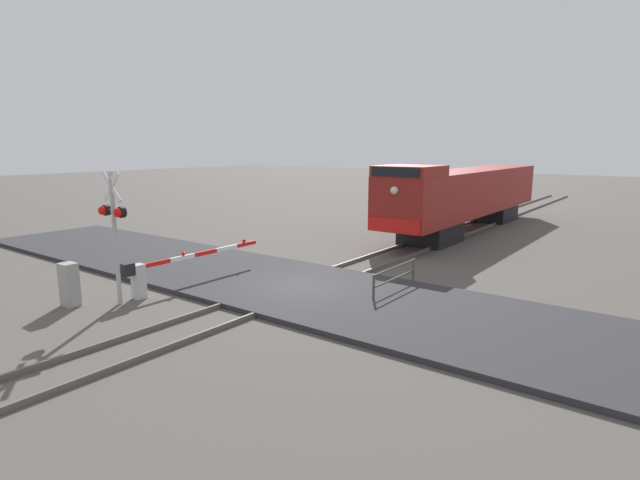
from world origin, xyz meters
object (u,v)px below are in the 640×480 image
Objects in this scene: crossing_gate at (159,270)px; locomotive at (466,194)px; guard_railing at (395,276)px; utility_cabinet at (69,285)px; crossing_signal at (113,222)px.

locomotive is at bearing 79.03° from crossing_gate.
crossing_gate is 2.09× the size of guard_railing.
locomotive is at bearing 77.59° from utility_cabinet.
locomotive is 21.40m from utility_cabinet.
utility_cabinet reaches higher than crossing_gate.
guard_railing is at bearing 44.19° from crossing_signal.
crossing_gate is at bearing 67.59° from utility_cabinet.
crossing_gate is (-0.02, 1.51, -1.82)m from crossing_signal.
crossing_gate reaches higher than guard_railing.
locomotive is 13.09× the size of utility_cabinet.
utility_cabinet is at bearing -136.71° from crossing_signal.
locomotive reaches higher than guard_railing.
crossing_signal is at bearing 43.29° from utility_cabinet.
crossing_signal is 0.70× the size of crossing_gate.
locomotive is 4.27× the size of crossing_signal.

